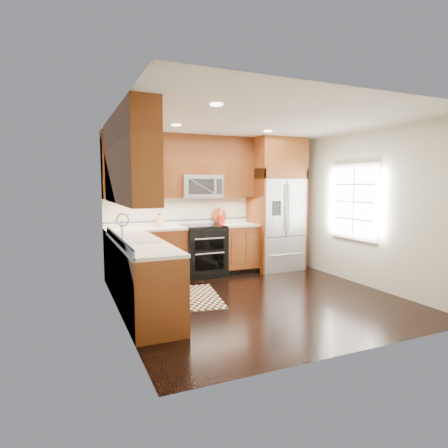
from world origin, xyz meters
name	(u,v)px	position (x,y,z in m)	size (l,w,h in m)	color
ground	(258,298)	(0.00, 0.00, 0.00)	(4.00, 4.00, 0.00)	black
wall_back	(209,205)	(0.00, 2.00, 1.30)	(4.00, 0.02, 2.60)	beige
wall_left	(118,216)	(-2.00, 0.00, 1.30)	(0.02, 4.00, 2.60)	beige
wall_right	(364,208)	(2.00, 0.00, 1.30)	(0.02, 4.00, 2.60)	beige
window	(354,202)	(1.98, 0.20, 1.40)	(0.04, 1.10, 1.30)	white
base_cabinets	(162,264)	(-1.23, 0.90, 0.45)	(2.85, 3.00, 0.90)	brown
countertop	(168,233)	(-1.09, 1.01, 0.92)	(2.86, 3.01, 0.04)	silver
upper_cabinets	(162,164)	(-1.15, 1.09, 2.02)	(2.85, 3.00, 1.15)	brown
range	(203,251)	(-0.25, 1.67, 0.47)	(0.76, 0.67, 0.95)	black
microwave	(200,186)	(-0.25, 1.80, 1.66)	(0.76, 0.40, 0.42)	#B2B2B7
refrigerator	(276,204)	(1.30, 1.63, 1.30)	(0.98, 0.75, 2.60)	#B2B2B7
sink_faucet	(137,237)	(-1.73, 0.23, 0.99)	(0.54, 0.44, 0.37)	#B2B2B7
rug	(193,297)	(-0.88, 0.42, 0.01)	(0.77, 1.29, 0.01)	black
knife_block	(160,221)	(-1.03, 1.83, 1.04)	(0.11, 0.14, 0.25)	tan
utensil_crock	(222,217)	(0.19, 1.83, 1.07)	(0.17, 0.17, 0.37)	#AB1B15
cutting_board	(219,223)	(0.19, 1.94, 0.95)	(0.31, 0.31, 0.02)	brown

